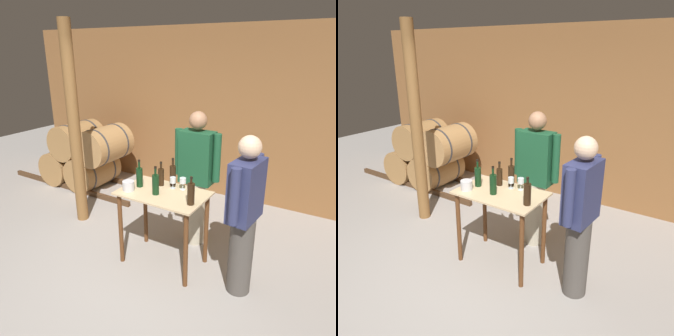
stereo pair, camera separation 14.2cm
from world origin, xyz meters
TOP-DOWN VIEW (x-y plane):
  - ground_plane at (0.00, 0.00)m, footprint 14.00×14.00m
  - back_wall at (0.00, 2.65)m, footprint 8.40×0.05m
  - barrel_rack at (-2.43, 1.76)m, footprint 2.74×0.84m
  - tasting_table at (-0.01, 0.52)m, footprint 0.95×0.61m
  - wooden_post at (-1.57, 0.78)m, footprint 0.16×0.16m
  - wine_bottle_far_left at (-0.32, 0.52)m, footprint 0.07×0.07m
  - wine_bottle_left at (-0.13, 0.68)m, footprint 0.07×0.07m
  - wine_bottle_center at (-0.05, 0.44)m, footprint 0.07×0.07m
  - wine_bottle_right at (-0.02, 0.75)m, footprint 0.07×0.07m
  - wine_bottle_far_right at (0.38, 0.42)m, footprint 0.08×0.08m
  - wine_glass_near_left at (0.03, 0.67)m, footprint 0.06×0.06m
  - wine_glass_near_center at (0.14, 0.70)m, footprint 0.07×0.07m
  - ice_bucket at (-0.36, 0.37)m, footprint 0.13×0.13m
  - person_host at (0.90, 0.51)m, footprint 0.25×0.59m
  - person_visitor_with_scarf at (0.10, 1.10)m, footprint 0.59×0.24m

SIDE VIEW (x-z plane):
  - ground_plane at x=0.00m, z-range 0.00..0.00m
  - barrel_rack at x=-2.43m, z-range -0.02..1.13m
  - tasting_table at x=-0.01m, z-range 0.24..1.12m
  - person_host at x=0.90m, z-range 0.05..1.68m
  - person_visitor_with_scarf at x=0.10m, z-range 0.05..1.73m
  - ice_bucket at x=-0.36m, z-range 0.88..0.99m
  - wine_glass_near_left at x=0.03m, z-range 0.91..1.04m
  - wine_glass_near_center at x=0.14m, z-range 0.91..1.05m
  - wine_bottle_left at x=-0.13m, z-range 0.85..1.13m
  - wine_bottle_center at x=-0.05m, z-range 0.84..1.15m
  - wine_bottle_far_right at x=0.38m, z-range 0.85..1.15m
  - wine_bottle_far_left at x=-0.32m, z-range 0.84..1.16m
  - wine_bottle_right at x=-0.02m, z-range 0.84..1.17m
  - back_wall at x=0.00m, z-range 0.00..2.70m
  - wooden_post at x=-1.57m, z-range 0.00..2.70m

